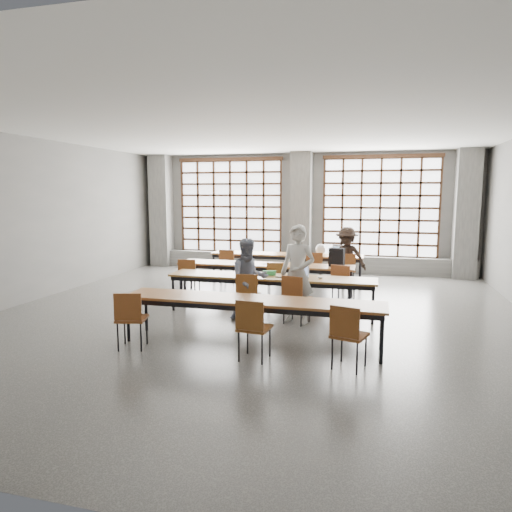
{
  "coord_description": "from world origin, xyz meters",
  "views": [
    {
      "loc": [
        2.12,
        -8.16,
        2.31
      ],
      "look_at": [
        -0.11,
        0.4,
        1.09
      ],
      "focal_mm": 32.0,
      "sensor_mm": 36.0,
      "label": 1
    }
  ],
  "objects_px": {
    "laptop_front": "(300,273)",
    "mouse": "(320,278)",
    "plastic_bag": "(321,249)",
    "chair_near_mid": "(253,324)",
    "chair_back_left": "(228,262)",
    "desk_row_d": "(251,303)",
    "chair_front_left": "(248,292)",
    "desk_row_a": "(286,256)",
    "chair_mid_centre": "(277,278)",
    "green_box": "(269,273)",
    "chair_mid_left": "(189,274)",
    "chair_mid_right": "(342,281)",
    "red_pouch": "(132,315)",
    "chair_near_left": "(130,314)",
    "backpack": "(337,257)",
    "chair_front_right": "(295,294)",
    "laptop_back": "(338,253)",
    "desk_row_b": "(265,267)",
    "student_back": "(347,258)",
    "chair_back_right": "(346,267)",
    "chair_near_right": "(348,330)",
    "chair_back_mid": "(314,266)",
    "desk_row_c": "(271,279)",
    "phone": "(279,277)"
  },
  "relations": [
    {
      "from": "chair_back_right",
      "to": "laptop_back",
      "type": "xyz_separation_m",
      "value": [
        -0.25,
        0.74,
        0.25
      ]
    },
    {
      "from": "chair_front_right",
      "to": "red_pouch",
      "type": "relative_size",
      "value": 4.4
    },
    {
      "from": "chair_mid_right",
      "to": "phone",
      "type": "bearing_deg",
      "value": -139.89
    },
    {
      "from": "chair_back_left",
      "to": "desk_row_d",
      "type": "bearing_deg",
      "value": -67.88
    },
    {
      "from": "desk_row_a",
      "to": "backpack",
      "type": "xyz_separation_m",
      "value": [
        1.46,
        -1.77,
        0.27
      ]
    },
    {
      "from": "student_back",
      "to": "plastic_bag",
      "type": "distance_m",
      "value": 0.9
    },
    {
      "from": "chair_near_right",
      "to": "mouse",
      "type": "relative_size",
      "value": 8.98
    },
    {
      "from": "chair_near_left",
      "to": "backpack",
      "type": "height_order",
      "value": "backpack"
    },
    {
      "from": "chair_back_mid",
      "to": "backpack",
      "type": "xyz_separation_m",
      "value": [
        0.65,
        -1.15,
        0.39
      ]
    },
    {
      "from": "desk_row_c",
      "to": "chair_near_right",
      "type": "distance_m",
      "value": 3.03
    },
    {
      "from": "desk_row_a",
      "to": "chair_mid_centre",
      "type": "distance_m",
      "value": 2.47
    },
    {
      "from": "chair_mid_right",
      "to": "desk_row_d",
      "type": "bearing_deg",
      "value": -112.8
    },
    {
      "from": "desk_row_d",
      "to": "chair_front_left",
      "type": "bearing_deg",
      "value": 107.85
    },
    {
      "from": "chair_mid_left",
      "to": "chair_near_right",
      "type": "xyz_separation_m",
      "value": [
        3.68,
        -3.41,
        0.0
      ]
    },
    {
      "from": "desk_row_a",
      "to": "red_pouch",
      "type": "xyz_separation_m",
      "value": [
        -1.23,
        -5.78,
        -0.16
      ]
    },
    {
      "from": "chair_near_right",
      "to": "green_box",
      "type": "relative_size",
      "value": 3.52
    },
    {
      "from": "chair_near_mid",
      "to": "backpack",
      "type": "xyz_separation_m",
      "value": [
        0.8,
        4.09,
        0.39
      ]
    },
    {
      "from": "desk_row_a",
      "to": "chair_back_mid",
      "type": "xyz_separation_m",
      "value": [
        0.82,
        -0.63,
        -0.13
      ]
    },
    {
      "from": "chair_front_left",
      "to": "chair_near_mid",
      "type": "relative_size",
      "value": 1.0
    },
    {
      "from": "chair_front_right",
      "to": "mouse",
      "type": "xyz_separation_m",
      "value": [
        0.37,
        0.61,
        0.21
      ]
    },
    {
      "from": "chair_front_left",
      "to": "green_box",
      "type": "relative_size",
      "value": 3.52
    },
    {
      "from": "chair_back_left",
      "to": "mouse",
      "type": "xyz_separation_m",
      "value": [
        2.69,
        -2.68,
        0.21
      ]
    },
    {
      "from": "chair_mid_centre",
      "to": "mouse",
      "type": "relative_size",
      "value": 8.98
    },
    {
      "from": "chair_back_left",
      "to": "laptop_front",
      "type": "distance_m",
      "value": 3.43
    },
    {
      "from": "student_back",
      "to": "laptop_back",
      "type": "xyz_separation_m",
      "value": [
        -0.24,
        0.61,
        0.04
      ]
    },
    {
      "from": "green_box",
      "to": "laptop_back",
      "type": "bearing_deg",
      "value": 72.15
    },
    {
      "from": "chair_front_right",
      "to": "mouse",
      "type": "bearing_deg",
      "value": 58.44
    },
    {
      "from": "green_box",
      "to": "chair_front_left",
      "type": "bearing_deg",
      "value": -108.72
    },
    {
      "from": "chair_front_left",
      "to": "green_box",
      "type": "distance_m",
      "value": 0.79
    },
    {
      "from": "chair_front_left",
      "to": "green_box",
      "type": "bearing_deg",
      "value": 71.28
    },
    {
      "from": "chair_near_left",
      "to": "green_box",
      "type": "bearing_deg",
      "value": 60.46
    },
    {
      "from": "plastic_bag",
      "to": "chair_near_mid",
      "type": "bearing_deg",
      "value": -92.31
    },
    {
      "from": "desk_row_b",
      "to": "chair_near_mid",
      "type": "height_order",
      "value": "chair_near_mid"
    },
    {
      "from": "chair_mid_left",
      "to": "chair_front_left",
      "type": "relative_size",
      "value": 1.0
    },
    {
      "from": "red_pouch",
      "to": "chair_back_left",
      "type": "bearing_deg",
      "value": 91.9
    },
    {
      "from": "chair_back_mid",
      "to": "mouse",
      "type": "height_order",
      "value": "chair_back_mid"
    },
    {
      "from": "chair_mid_left",
      "to": "chair_mid_right",
      "type": "xyz_separation_m",
      "value": [
        3.37,
        0.0,
        0.0
      ]
    },
    {
      "from": "chair_back_left",
      "to": "red_pouch",
      "type": "height_order",
      "value": "chair_back_left"
    },
    {
      "from": "laptop_front",
      "to": "red_pouch",
      "type": "relative_size",
      "value": 2.0
    },
    {
      "from": "chair_mid_centre",
      "to": "chair_near_left",
      "type": "height_order",
      "value": "same"
    },
    {
      "from": "laptop_front",
      "to": "mouse",
      "type": "bearing_deg",
      "value": -17.54
    },
    {
      "from": "chair_near_left",
      "to": "backpack",
      "type": "bearing_deg",
      "value": 56.8
    },
    {
      "from": "chair_back_right",
      "to": "chair_mid_left",
      "type": "bearing_deg",
      "value": -151.38
    },
    {
      "from": "red_pouch",
      "to": "chair_back_mid",
      "type": "bearing_deg",
      "value": 68.34
    },
    {
      "from": "desk_row_a",
      "to": "laptop_back",
      "type": "relative_size",
      "value": 10.09
    },
    {
      "from": "chair_back_left",
      "to": "plastic_bag",
      "type": "xyz_separation_m",
      "value": [
        2.3,
        0.68,
        0.34
      ]
    },
    {
      "from": "green_box",
      "to": "chair_front_right",
      "type": "bearing_deg",
      "value": -48.36
    },
    {
      "from": "chair_front_right",
      "to": "chair_near_right",
      "type": "bearing_deg",
      "value": -62.0
    },
    {
      "from": "desk_row_d",
      "to": "phone",
      "type": "relative_size",
      "value": 30.77
    },
    {
      "from": "backpack",
      "to": "chair_near_right",
      "type": "bearing_deg",
      "value": -74.73
    }
  ]
}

